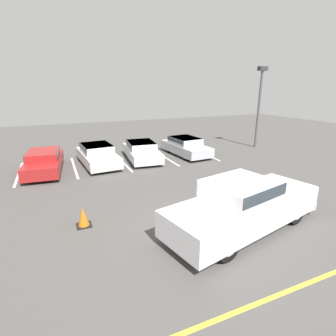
{
  "coord_description": "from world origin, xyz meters",
  "views": [
    {
      "loc": [
        -4.16,
        -6.47,
        4.6
      ],
      "look_at": [
        0.47,
        4.14,
        1.0
      ],
      "focal_mm": 28.0,
      "sensor_mm": 36.0,
      "label": 1
    }
  ],
  "objects_px": {
    "parked_sedan_b": "(98,154)",
    "parked_sedan_d": "(185,146)",
    "parked_sedan_a": "(44,161)",
    "pickup_truck": "(245,205)",
    "light_post": "(260,99)",
    "traffic_cone": "(83,217)",
    "parked_sedan_c": "(142,150)"
  },
  "relations": [
    {
      "from": "parked_sedan_a",
      "to": "parked_sedan_c",
      "type": "bearing_deg",
      "value": 98.82
    },
    {
      "from": "pickup_truck",
      "to": "traffic_cone",
      "type": "xyz_separation_m",
      "value": [
        -4.94,
        2.33,
        -0.55
      ]
    },
    {
      "from": "parked_sedan_a",
      "to": "parked_sedan_b",
      "type": "bearing_deg",
      "value": 99.62
    },
    {
      "from": "pickup_truck",
      "to": "parked_sedan_c",
      "type": "distance_m",
      "value": 9.8
    },
    {
      "from": "parked_sedan_c",
      "to": "light_post",
      "type": "distance_m",
      "value": 9.92
    },
    {
      "from": "pickup_truck",
      "to": "traffic_cone",
      "type": "height_order",
      "value": "pickup_truck"
    },
    {
      "from": "parked_sedan_d",
      "to": "light_post",
      "type": "bearing_deg",
      "value": 85.29
    },
    {
      "from": "traffic_cone",
      "to": "pickup_truck",
      "type": "bearing_deg",
      "value": -25.27
    },
    {
      "from": "pickup_truck",
      "to": "light_post",
      "type": "distance_m",
      "value": 13.57
    },
    {
      "from": "pickup_truck",
      "to": "parked_sedan_a",
      "type": "height_order",
      "value": "pickup_truck"
    },
    {
      "from": "parked_sedan_a",
      "to": "light_post",
      "type": "distance_m",
      "value": 15.55
    },
    {
      "from": "parked_sedan_a",
      "to": "parked_sedan_d",
      "type": "height_order",
      "value": "parked_sedan_d"
    },
    {
      "from": "parked_sedan_a",
      "to": "pickup_truck",
      "type": "bearing_deg",
      "value": 38.97
    },
    {
      "from": "pickup_truck",
      "to": "parked_sedan_a",
      "type": "relative_size",
      "value": 1.34
    },
    {
      "from": "parked_sedan_c",
      "to": "traffic_cone",
      "type": "xyz_separation_m",
      "value": [
        -4.54,
        -7.46,
        -0.31
      ]
    },
    {
      "from": "parked_sedan_b",
      "to": "traffic_cone",
      "type": "height_order",
      "value": "parked_sedan_b"
    },
    {
      "from": "parked_sedan_c",
      "to": "traffic_cone",
      "type": "distance_m",
      "value": 8.73
    },
    {
      "from": "parked_sedan_d",
      "to": "traffic_cone",
      "type": "relative_size",
      "value": 6.35
    },
    {
      "from": "pickup_truck",
      "to": "light_post",
      "type": "height_order",
      "value": "light_post"
    },
    {
      "from": "pickup_truck",
      "to": "parked_sedan_d",
      "type": "height_order",
      "value": "pickup_truck"
    },
    {
      "from": "parked_sedan_b",
      "to": "parked_sedan_c",
      "type": "height_order",
      "value": "parked_sedan_b"
    },
    {
      "from": "pickup_truck",
      "to": "light_post",
      "type": "xyz_separation_m",
      "value": [
        9.02,
        9.72,
        2.87
      ]
    },
    {
      "from": "light_post",
      "to": "traffic_cone",
      "type": "bearing_deg",
      "value": -152.12
    },
    {
      "from": "parked_sedan_d",
      "to": "pickup_truck",
      "type": "bearing_deg",
      "value": -20.61
    },
    {
      "from": "parked_sedan_a",
      "to": "parked_sedan_c",
      "type": "xyz_separation_m",
      "value": [
        5.81,
        0.32,
        -0.01
      ]
    },
    {
      "from": "parked_sedan_a",
      "to": "traffic_cone",
      "type": "xyz_separation_m",
      "value": [
        1.28,
        -7.14,
        -0.32
      ]
    },
    {
      "from": "parked_sedan_b",
      "to": "parked_sedan_d",
      "type": "distance_m",
      "value": 6.05
    },
    {
      "from": "traffic_cone",
      "to": "parked_sedan_b",
      "type": "bearing_deg",
      "value": 77.01
    },
    {
      "from": "parked_sedan_a",
      "to": "parked_sedan_b",
      "type": "relative_size",
      "value": 1.04
    },
    {
      "from": "traffic_cone",
      "to": "parked_sedan_d",
      "type": "bearing_deg",
      "value": 43.71
    },
    {
      "from": "pickup_truck",
      "to": "parked_sedan_c",
      "type": "xyz_separation_m",
      "value": [
        -0.4,
        9.79,
        -0.24
      ]
    },
    {
      "from": "parked_sedan_b",
      "to": "parked_sedan_a",
      "type": "bearing_deg",
      "value": -90.51
    }
  ]
}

